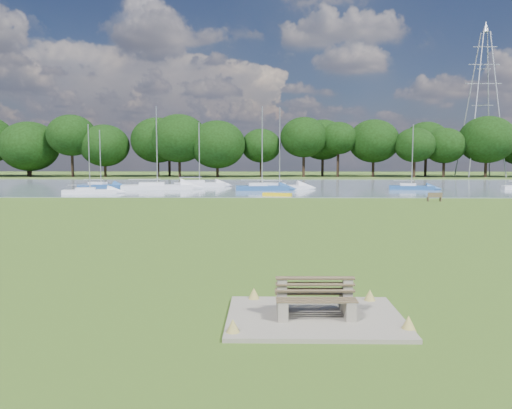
{
  "coord_description": "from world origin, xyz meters",
  "views": [
    {
      "loc": [
        -1.2,
        -25.76,
        3.91
      ],
      "look_at": [
        -1.64,
        -2.0,
        1.65
      ],
      "focal_mm": 35.0,
      "sensor_mm": 36.0,
      "label": 1
    }
  ],
  "objects_px": {
    "bench_pair": "(315,298)",
    "sailboat_0": "(279,185)",
    "sailboat_4": "(199,183)",
    "sailboat_2": "(101,185)",
    "riverbank_bench": "(434,197)",
    "sailboat_9": "(89,190)",
    "sailboat_1": "(411,186)",
    "kayak": "(277,194)",
    "sailboat_6": "(261,186)",
    "sailboat_7": "(157,185)",
    "pylon": "(484,80)"
  },
  "relations": [
    {
      "from": "riverbank_bench",
      "to": "sailboat_7",
      "type": "height_order",
      "value": "sailboat_7"
    },
    {
      "from": "sailboat_2",
      "to": "sailboat_7",
      "type": "xyz_separation_m",
      "value": [
        7.48,
        -2.17,
        0.05
      ]
    },
    {
      "from": "riverbank_bench",
      "to": "sailboat_9",
      "type": "bearing_deg",
      "value": 165.09
    },
    {
      "from": "sailboat_1",
      "to": "kayak",
      "type": "bearing_deg",
      "value": -137.38
    },
    {
      "from": "sailboat_9",
      "to": "kayak",
      "type": "bearing_deg",
      "value": -19.25
    },
    {
      "from": "riverbank_bench",
      "to": "sailboat_0",
      "type": "bearing_deg",
      "value": 129.54
    },
    {
      "from": "sailboat_6",
      "to": "sailboat_7",
      "type": "relative_size",
      "value": 0.98
    },
    {
      "from": "sailboat_4",
      "to": "sailboat_7",
      "type": "relative_size",
      "value": 0.84
    },
    {
      "from": "bench_pair",
      "to": "sailboat_1",
      "type": "xyz_separation_m",
      "value": [
        16.13,
        47.65,
        0.0
      ]
    },
    {
      "from": "bench_pair",
      "to": "sailboat_7",
      "type": "distance_m",
      "value": 49.67
    },
    {
      "from": "riverbank_bench",
      "to": "sailboat_2",
      "type": "height_order",
      "value": "sailboat_2"
    },
    {
      "from": "bench_pair",
      "to": "sailboat_4",
      "type": "distance_m",
      "value": 53.58
    },
    {
      "from": "sailboat_2",
      "to": "sailboat_0",
      "type": "bearing_deg",
      "value": 5.63
    },
    {
      "from": "riverbank_bench",
      "to": "sailboat_1",
      "type": "bearing_deg",
      "value": 79.87
    },
    {
      "from": "sailboat_0",
      "to": "sailboat_6",
      "type": "height_order",
      "value": "sailboat_0"
    },
    {
      "from": "sailboat_2",
      "to": "kayak",
      "type": "bearing_deg",
      "value": -17.75
    },
    {
      "from": "sailboat_7",
      "to": "sailboat_4",
      "type": "bearing_deg",
      "value": 39.08
    },
    {
      "from": "bench_pair",
      "to": "sailboat_0",
      "type": "height_order",
      "value": "sailboat_0"
    },
    {
      "from": "sailboat_2",
      "to": "sailboat_6",
      "type": "relative_size",
      "value": 0.74
    },
    {
      "from": "riverbank_bench",
      "to": "sailboat_0",
      "type": "xyz_separation_m",
      "value": [
        -13.33,
        15.39,
        0.13
      ]
    },
    {
      "from": "sailboat_1",
      "to": "sailboat_4",
      "type": "bearing_deg",
      "value": -179.26
    },
    {
      "from": "riverbank_bench",
      "to": "sailboat_1",
      "type": "distance_m",
      "value": 15.44
    },
    {
      "from": "sailboat_2",
      "to": "sailboat_9",
      "type": "xyz_separation_m",
      "value": [
        1.89,
        -9.29,
        -0.06
      ]
    },
    {
      "from": "sailboat_1",
      "to": "sailboat_6",
      "type": "xyz_separation_m",
      "value": [
        -17.75,
        -1.68,
        0.08
      ]
    },
    {
      "from": "sailboat_2",
      "to": "sailboat_6",
      "type": "xyz_separation_m",
      "value": [
        20.05,
        -3.81,
        0.09
      ]
    },
    {
      "from": "bench_pair",
      "to": "sailboat_6",
      "type": "height_order",
      "value": "sailboat_6"
    },
    {
      "from": "sailboat_0",
      "to": "sailboat_4",
      "type": "relative_size",
      "value": 1.17
    },
    {
      "from": "sailboat_4",
      "to": "sailboat_9",
      "type": "relative_size",
      "value": 1.13
    },
    {
      "from": "bench_pair",
      "to": "sailboat_4",
      "type": "xyz_separation_m",
      "value": [
        -9.79,
        52.68,
        0.06
      ]
    },
    {
      "from": "sailboat_0",
      "to": "bench_pair",
      "type": "bearing_deg",
      "value": -99.12
    },
    {
      "from": "sailboat_4",
      "to": "riverbank_bench",
      "type": "bearing_deg",
      "value": -54.18
    },
    {
      "from": "sailboat_6",
      "to": "sailboat_9",
      "type": "relative_size",
      "value": 1.32
    },
    {
      "from": "bench_pair",
      "to": "sailboat_4",
      "type": "bearing_deg",
      "value": 99.4
    },
    {
      "from": "kayak",
      "to": "sailboat_7",
      "type": "xyz_separation_m",
      "value": [
        -14.2,
        9.6,
        0.36
      ]
    },
    {
      "from": "riverbank_bench",
      "to": "sailboat_2",
      "type": "distance_m",
      "value": 39.48
    },
    {
      "from": "pylon",
      "to": "sailboat_1",
      "type": "bearing_deg",
      "value": -122.92
    },
    {
      "from": "sailboat_0",
      "to": "sailboat_2",
      "type": "xyz_separation_m",
      "value": [
        -22.11,
        1.98,
        -0.03
      ]
    },
    {
      "from": "sailboat_6",
      "to": "sailboat_1",
      "type": "bearing_deg",
      "value": -1.04
    },
    {
      "from": "bench_pair",
      "to": "sailboat_9",
      "type": "bearing_deg",
      "value": 114.92
    },
    {
      "from": "riverbank_bench",
      "to": "sailboat_4",
      "type": "xyz_separation_m",
      "value": [
        -23.56,
        20.28,
        0.18
      ]
    },
    {
      "from": "pylon",
      "to": "sailboat_2",
      "type": "relative_size",
      "value": 4.0
    },
    {
      "from": "pylon",
      "to": "sailboat_2",
      "type": "height_order",
      "value": "pylon"
    },
    {
      "from": "sailboat_6",
      "to": "sailboat_9",
      "type": "bearing_deg",
      "value": -169.67
    },
    {
      "from": "sailboat_1",
      "to": "sailboat_7",
      "type": "relative_size",
      "value": 0.78
    },
    {
      "from": "sailboat_2",
      "to": "bench_pair",
      "type": "bearing_deg",
      "value": -55.71
    },
    {
      "from": "sailboat_9",
      "to": "sailboat_4",
      "type": "bearing_deg",
      "value": 38.55
    },
    {
      "from": "bench_pair",
      "to": "pylon",
      "type": "height_order",
      "value": "pylon"
    },
    {
      "from": "sailboat_2",
      "to": "sailboat_6",
      "type": "bearing_deg",
      "value": 0.0
    },
    {
      "from": "sailboat_9",
      "to": "riverbank_bench",
      "type": "bearing_deg",
      "value": -25.64
    },
    {
      "from": "kayak",
      "to": "sailboat_0",
      "type": "distance_m",
      "value": 9.81
    }
  ]
}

